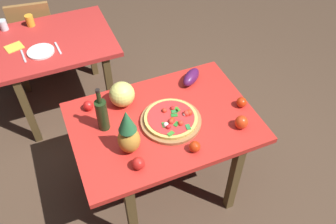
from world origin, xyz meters
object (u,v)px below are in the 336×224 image
object	(u,v)px
dining_chair	(36,32)
background_table	(55,50)
pizza_board	(171,121)
bell_pepper	(241,122)
tomato_at_corner	(88,106)
tomato_by_bottle	(195,147)
tomato_near_board	(138,163)
pineapple_left	(128,134)
drinking_glass_juice	(30,21)
knife_utensil	(58,48)
drinking_glass_water	(3,25)
pizza	(172,118)
melon	(122,94)
display_table	(164,129)
dinner_plate	(41,52)
eggplant	(191,77)
wine_bottle	(102,114)
napkin_folded	(14,47)
tomato_beside_pepper	(241,102)

from	to	relation	value
dining_chair	background_table	bearing A→B (deg)	108.63
pizza_board	bell_pepper	size ratio (longest dim) A/B	4.30
pizza_board	tomato_at_corner	xyz separation A→B (m)	(-0.48, 0.33, 0.02)
tomato_by_bottle	tomato_near_board	distance (m)	0.36
pineapple_left	drinking_glass_juice	bearing A→B (deg)	102.42
tomato_by_bottle	knife_utensil	bearing A→B (deg)	112.53
pineapple_left	bell_pepper	bearing A→B (deg)	-8.11
drinking_glass_water	knife_utensil	world-z (taller)	drinking_glass_water
tomato_at_corner	pizza	bearing A→B (deg)	-34.96
pineapple_left	melon	distance (m)	0.42
display_table	pizza_board	xyz separation A→B (m)	(0.04, -0.04, 0.11)
pizza_board	dinner_plate	size ratio (longest dim) A/B	1.86
bell_pepper	tomato_near_board	bearing A→B (deg)	-176.58
drinking_glass_water	pizza_board	bearing A→B (deg)	-60.00
eggplant	pizza_board	bearing A→B (deg)	-133.27
dining_chair	wine_bottle	xyz separation A→B (m)	(0.26, -1.79, 0.41)
background_table	tomato_at_corner	xyz separation A→B (m)	(0.09, -0.94, 0.15)
background_table	melon	world-z (taller)	melon
background_table	drinking_glass_juice	world-z (taller)	drinking_glass_juice
wine_bottle	dinner_plate	bearing A→B (deg)	104.45
pineapple_left	drinking_glass_water	size ratio (longest dim) A/B	3.74
bell_pepper	drinking_glass_water	world-z (taller)	same
knife_utensil	tomato_at_corner	bearing A→B (deg)	-90.29
tomato_by_bottle	pizza_board	bearing A→B (deg)	98.72
melon	drinking_glass_juice	bearing A→B (deg)	109.63
tomato_near_board	napkin_folded	xyz separation A→B (m)	(-0.56, 1.55, -0.04)
pizza	napkin_folded	bearing A→B (deg)	124.38
drinking_glass_juice	tomato_at_corner	bearing A→B (deg)	-79.90
tomato_near_board	pizza	bearing A→B (deg)	38.19
display_table	pineapple_left	xyz separation A→B (m)	(-0.29, -0.15, 0.25)
bell_pepper	tomato_beside_pepper	bearing A→B (deg)	58.36
dining_chair	pineapple_left	size ratio (longest dim) A/B	2.49
tomato_near_board	dinner_plate	size ratio (longest dim) A/B	0.36
background_table	tomato_beside_pepper	bearing A→B (deg)	-50.93
tomato_beside_pepper	bell_pepper	bearing A→B (deg)	-121.64
tomato_beside_pepper	knife_utensil	world-z (taller)	tomato_beside_pepper
eggplant	dinner_plate	distance (m)	1.28
bell_pepper	tomato_beside_pepper	size ratio (longest dim) A/B	1.31
pineapple_left	drinking_glass_juice	distance (m)	1.73
display_table	drinking_glass_juice	distance (m)	1.68
tomato_near_board	tomato_at_corner	world-z (taller)	tomato_near_board
knife_utensil	napkin_folded	xyz separation A→B (m)	(-0.34, 0.16, -0.00)
eggplant	napkin_folded	size ratio (longest dim) A/B	1.43
pizza	eggplant	size ratio (longest dim) A/B	1.79
pizza_board	eggplant	bearing A→B (deg)	46.73
dining_chair	melon	bearing A→B (deg)	113.25
pizza_board	eggplant	size ratio (longest dim) A/B	2.04
wine_bottle	drinking_glass_water	world-z (taller)	wine_bottle
melon	display_table	bearing A→B (deg)	-52.23
drinking_glass_water	pizza	bearing A→B (deg)	-59.93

